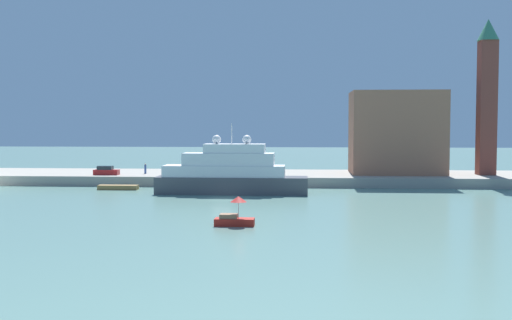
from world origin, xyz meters
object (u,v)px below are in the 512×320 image
bell_tower (487,92)px  work_barge (118,187)px  person_figure (145,169)px  harbor_building (396,133)px  small_motorboat (235,216)px  mooring_bollard (214,174)px  parked_car (106,171)px  large_yacht (230,174)px

bell_tower → work_barge: bearing=-167.6°
bell_tower → person_figure: bearing=-178.2°
harbor_building → person_figure: size_ratio=8.83×
small_motorboat → bell_tower: 62.22m
bell_tower → person_figure: (-58.57, -1.80, -13.32)m
harbor_building → person_figure: 44.34m
work_barge → mooring_bollard: mooring_bollard is taller
parked_car → work_barge: bearing=-61.4°
large_yacht → mooring_bollard: (-3.80, 11.05, -0.88)m
parked_car → harbor_building: bearing=7.7°
large_yacht → small_motorboat: size_ratio=5.58×
bell_tower → small_motorboat: bearing=-129.1°
harbor_building → parked_car: bearing=-172.3°
person_figure → work_barge: bearing=-97.3°
person_figure → small_motorboat: bearing=-65.6°
work_barge → harbor_building: (45.19, 15.09, 8.44)m
harbor_building → mooring_bollard: (-30.88, -8.57, -6.73)m
work_barge → bell_tower: bell_tower is taller
harbor_building → mooring_bollard: bearing=-164.5°
mooring_bollard → work_barge: bearing=-155.5°
bell_tower → mooring_bollard: 48.20m
large_yacht → person_figure: 23.07m
work_barge → person_figure: bearing=82.7°
small_motorboat → bell_tower: size_ratio=0.15×
mooring_bollard → person_figure: bearing=159.1°
person_figure → parked_car: bearing=-153.2°
harbor_building → parked_car: harbor_building is taller
small_motorboat → harbor_building: bearing=64.5°
work_barge → mooring_bollard: (14.31, 6.51, 1.71)m
work_barge → bell_tower: size_ratio=0.24×
small_motorboat → parked_car: parked_car is taller
harbor_building → mooring_bollard: size_ratio=18.21×
work_barge → person_figure: 11.72m
large_yacht → harbor_building: harbor_building is taller
bell_tower → parked_car: bell_tower is taller
work_barge → bell_tower: bearing=12.4°
work_barge → bell_tower: 63.38m
harbor_building → bell_tower: 16.51m
mooring_bollard → parked_car: bearing=174.3°
harbor_building → parked_car: size_ratio=3.76×
work_barge → harbor_building: bearing=18.5°
harbor_building → bell_tower: bell_tower is taller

